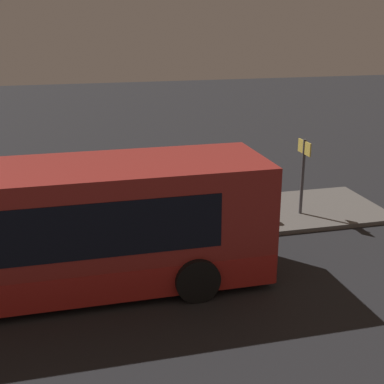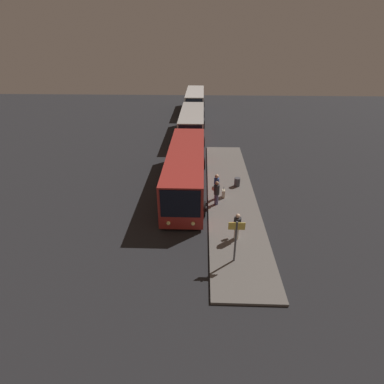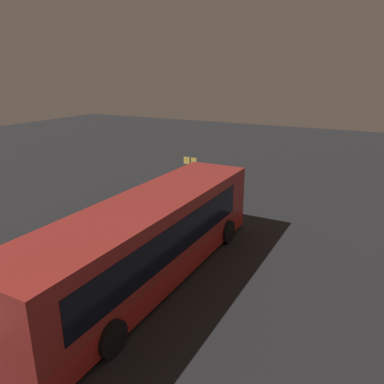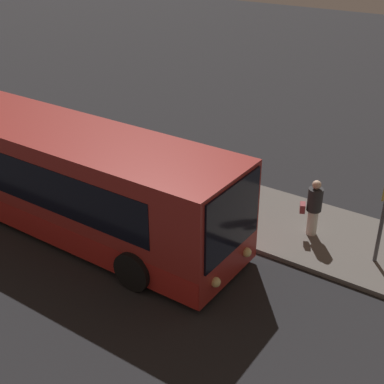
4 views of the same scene
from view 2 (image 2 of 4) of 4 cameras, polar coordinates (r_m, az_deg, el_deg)
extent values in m
plane|color=#232326|center=(21.77, -1.17, -0.43)|extent=(80.00, 80.00, 0.00)
cube|color=#605B56|center=(21.82, 7.44, -0.42)|extent=(20.00, 3.35, 0.13)
cube|color=maroon|center=(22.14, -1.16, 4.47)|extent=(11.67, 2.59, 2.71)
cube|color=#B2231E|center=(22.56, -1.13, 2.13)|extent=(11.61, 2.61, 0.70)
cube|color=black|center=(22.28, -1.12, 5.53)|extent=(9.57, 2.62, 1.19)
cube|color=black|center=(16.74, -2.24, -2.28)|extent=(0.06, 2.28, 1.73)
sphere|color=#F9E58C|center=(17.37, 0.19, -6.04)|extent=(0.24, 0.24, 0.24)
sphere|color=#F9E58C|center=(17.47, -4.51, -5.93)|extent=(0.24, 0.24, 0.24)
cylinder|color=black|center=(19.05, 2.14, -3.19)|extent=(1.00, 0.30, 1.00)
cylinder|color=black|center=(19.20, -5.63, -3.03)|extent=(1.00, 0.30, 1.00)
cylinder|color=black|center=(25.84, 2.18, 5.51)|extent=(1.00, 0.30, 1.00)
cylinder|color=black|center=(25.96, -3.58, 5.58)|extent=(1.00, 0.30, 1.00)
cube|color=#B2ADA8|center=(34.38, 0.02, 12.98)|extent=(10.36, 2.55, 2.61)
cube|color=#B2231E|center=(34.64, 0.02, 11.45)|extent=(10.31, 2.57, 0.70)
cube|color=black|center=(34.55, 0.04, 13.59)|extent=(8.49, 2.58, 1.15)
cube|color=black|center=(29.28, -0.34, 11.07)|extent=(0.06, 2.25, 1.67)
sphere|color=#F9E58C|center=(29.62, 1.04, 8.77)|extent=(0.24, 0.24, 0.24)
sphere|color=#F9E58C|center=(29.67, -1.71, 8.80)|extent=(0.24, 0.24, 0.24)
cylinder|color=black|center=(31.26, 2.16, 9.58)|extent=(1.04, 0.30, 1.04)
cylinder|color=black|center=(31.35, -2.57, 9.63)|extent=(1.04, 0.30, 1.04)
cylinder|color=black|center=(37.71, 2.19, 12.78)|extent=(1.04, 0.30, 1.04)
cylinder|color=black|center=(37.79, -1.78, 12.82)|extent=(1.04, 0.30, 1.04)
cube|color=silver|center=(46.35, 0.58, 16.98)|extent=(10.54, 2.53, 2.80)
cube|color=black|center=(46.56, 0.58, 15.71)|extent=(10.48, 2.55, 0.70)
cube|color=black|center=(46.54, 0.59, 17.45)|extent=(8.64, 2.56, 1.23)
cube|color=black|center=(41.08, 0.38, 16.14)|extent=(0.06, 2.23, 1.79)
sphere|color=#F9E58C|center=(41.35, 1.37, 14.29)|extent=(0.24, 0.24, 0.24)
sphere|color=#F9E58C|center=(41.38, -0.62, 14.31)|extent=(0.24, 0.24, 0.24)
cylinder|color=black|center=(43.05, 2.18, 14.64)|extent=(0.98, 0.30, 0.98)
cylinder|color=black|center=(43.12, -1.29, 14.68)|extent=(0.98, 0.30, 0.98)
cylinder|color=black|center=(49.75, 2.20, 16.44)|extent=(0.98, 0.30, 0.98)
cylinder|color=black|center=(49.80, -0.84, 16.47)|extent=(0.98, 0.30, 0.98)
cylinder|color=gray|center=(20.77, 4.62, -0.27)|extent=(0.34, 0.34, 0.85)
cylinder|color=#334C8C|center=(20.41, 4.70, 1.69)|extent=(0.49, 0.49, 0.74)
sphere|color=tan|center=(20.20, 4.76, 2.99)|extent=(0.28, 0.28, 0.28)
cube|color=beige|center=(20.35, 4.22, 0.62)|extent=(0.28, 0.31, 0.24)
cylinder|color=silver|center=(17.01, 8.48, -7.75)|extent=(0.37, 0.37, 0.74)
cylinder|color=#262628|center=(16.62, 8.64, -5.81)|extent=(0.53, 0.53, 0.64)
sphere|color=beige|center=(16.38, 8.75, -4.52)|extent=(0.24, 0.24, 0.24)
cube|color=maroon|center=(16.98, 8.07, -6.06)|extent=(0.24, 0.31, 0.24)
cylinder|color=#4C476B|center=(20.13, 4.66, -1.37)|extent=(0.35, 0.35, 0.78)
cylinder|color=#262628|center=(19.79, 4.74, 0.47)|extent=(0.49, 0.49, 0.68)
sphere|color=#9E7051|center=(19.58, 4.80, 1.68)|extent=(0.25, 0.25, 0.25)
cube|color=beige|center=(21.09, 6.00, -0.31)|extent=(0.35, 0.19, 0.57)
cylinder|color=black|center=(20.91, 6.06, 0.66)|extent=(0.02, 0.02, 0.24)
cylinder|color=#4C4C51|center=(15.02, 8.28, -9.36)|extent=(0.10, 0.10, 2.34)
cube|color=#E5C64C|center=(14.49, 8.52, -6.45)|extent=(0.04, 0.80, 0.40)
cylinder|color=#3F3F44|center=(22.80, 8.60, 1.89)|extent=(0.44, 0.44, 0.65)
camera|label=1|loc=(23.20, -31.65, 13.02)|focal=50.00mm
camera|label=3|loc=(31.19, -13.82, 20.96)|focal=35.00mm
camera|label=4|loc=(14.02, -45.21, 10.35)|focal=50.00mm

